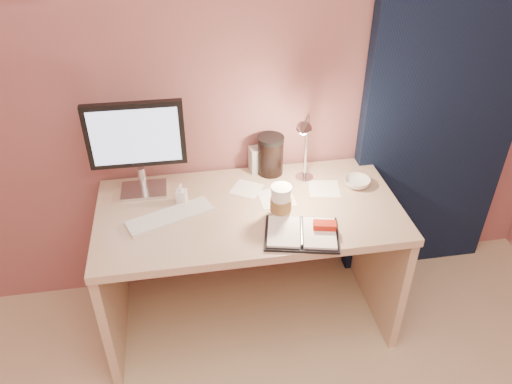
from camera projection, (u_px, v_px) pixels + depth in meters
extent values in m
plane|color=#9B5E5A|center=(236.00, 71.00, 2.31)|extent=(3.50, 0.00, 3.50)
cube|color=black|center=(447.00, 91.00, 2.49)|extent=(0.85, 0.08, 2.20)
cube|color=#C8AC8E|center=(249.00, 211.00, 2.31)|extent=(1.40, 0.70, 0.04)
cube|color=#C8AC8E|center=(112.00, 285.00, 2.43)|extent=(0.04, 0.66, 0.69)
cube|color=#C8AC8E|center=(378.00, 254.00, 2.61)|extent=(0.04, 0.66, 0.69)
cube|color=#C8AC8E|center=(240.00, 221.00, 2.76)|extent=(1.32, 0.03, 0.55)
cube|color=silver|center=(144.00, 190.00, 2.41)|extent=(0.22, 0.16, 0.01)
cylinder|color=silver|center=(142.00, 179.00, 2.37)|extent=(0.04, 0.04, 0.12)
cube|color=black|center=(136.00, 134.00, 2.24)|extent=(0.44, 0.04, 0.31)
cube|color=#B8CFFA|center=(135.00, 137.00, 2.21)|extent=(0.39, 0.01, 0.26)
cube|color=white|center=(170.00, 216.00, 2.24)|extent=(0.41, 0.25, 0.02)
cube|color=black|center=(302.00, 234.00, 2.14)|extent=(0.36, 0.30, 0.01)
cube|color=white|center=(284.00, 231.00, 2.13)|extent=(0.18, 0.23, 0.01)
cube|color=white|center=(320.00, 233.00, 2.13)|extent=(0.18, 0.23, 0.01)
cube|color=red|center=(325.00, 225.00, 2.14)|extent=(0.11, 0.07, 0.03)
cube|color=white|center=(276.00, 198.00, 2.36)|extent=(0.17, 0.17, 0.00)
cube|color=white|center=(324.00, 189.00, 2.43)|extent=(0.17, 0.17, 0.00)
cube|color=white|center=(247.00, 189.00, 2.43)|extent=(0.18, 0.18, 0.00)
cylinder|color=white|center=(281.00, 203.00, 2.22)|extent=(0.09, 0.09, 0.14)
cylinder|color=brown|center=(281.00, 205.00, 2.22)|extent=(0.10, 0.10, 0.06)
cylinder|color=white|center=(281.00, 188.00, 2.17)|extent=(0.09, 0.09, 0.01)
imported|color=silver|center=(357.00, 182.00, 2.44)|extent=(0.17, 0.17, 0.04)
imported|color=white|center=(181.00, 194.00, 2.31)|extent=(0.06, 0.06, 0.10)
cylinder|color=black|center=(270.00, 157.00, 2.50)|extent=(0.13, 0.13, 0.18)
cube|color=#B7B7B3|center=(258.00, 159.00, 2.53)|extent=(0.10, 0.08, 0.13)
cylinder|color=silver|center=(304.00, 178.00, 2.50)|extent=(0.09, 0.09, 0.01)
cylinder|color=silver|center=(306.00, 147.00, 2.40)|extent=(0.01, 0.01, 0.34)
cone|color=silver|center=(330.00, 129.00, 2.19)|extent=(0.09, 0.08, 0.07)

